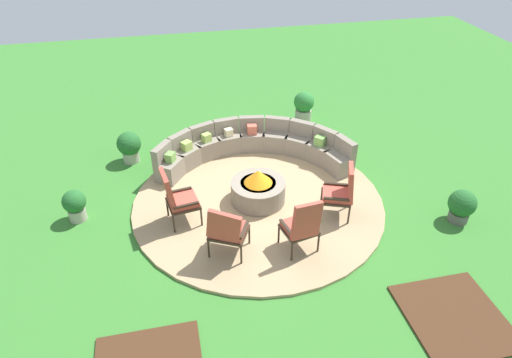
{
  "coord_description": "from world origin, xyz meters",
  "views": [
    {
      "loc": [
        -1.63,
        -7.16,
        5.62
      ],
      "look_at": [
        0.0,
        0.2,
        0.45
      ],
      "focal_mm": 31.7,
      "sensor_mm": 36.0,
      "label": 1
    }
  ],
  "objects_px": {
    "lounge_chair_front_right": "(227,230)",
    "lounge_chair_back_left": "(302,225)",
    "lounge_chair_front_left": "(177,197)",
    "potted_plant_2": "(462,205)",
    "fire_pit": "(258,189)",
    "potted_plant_1": "(304,105)",
    "curved_stone_bench": "(253,147)",
    "potted_plant_3": "(129,146)",
    "lounge_chair_back_right": "(342,191)",
    "potted_plant_0": "(75,204)"
  },
  "relations": [
    {
      "from": "potted_plant_1",
      "to": "lounge_chair_back_right",
      "type": "bearing_deg",
      "value": -97.89
    },
    {
      "from": "lounge_chair_front_right",
      "to": "lounge_chair_back_left",
      "type": "relative_size",
      "value": 0.94
    },
    {
      "from": "fire_pit",
      "to": "lounge_chair_back_right",
      "type": "height_order",
      "value": "lounge_chair_back_right"
    },
    {
      "from": "fire_pit",
      "to": "potted_plant_1",
      "type": "relative_size",
      "value": 1.38
    },
    {
      "from": "fire_pit",
      "to": "potted_plant_3",
      "type": "bearing_deg",
      "value": 139.0
    },
    {
      "from": "lounge_chair_back_left",
      "to": "potted_plant_3",
      "type": "relative_size",
      "value": 1.52
    },
    {
      "from": "potted_plant_0",
      "to": "fire_pit",
      "type": "bearing_deg",
      "value": -3.91
    },
    {
      "from": "lounge_chair_back_right",
      "to": "potted_plant_3",
      "type": "bearing_deg",
      "value": 73.96
    },
    {
      "from": "potted_plant_0",
      "to": "lounge_chair_front_right",
      "type": "bearing_deg",
      "value": -31.37
    },
    {
      "from": "fire_pit",
      "to": "curved_stone_bench",
      "type": "xyz_separation_m",
      "value": [
        0.23,
        1.59,
        0.03
      ]
    },
    {
      "from": "curved_stone_bench",
      "to": "potted_plant_3",
      "type": "xyz_separation_m",
      "value": [
        -2.75,
        0.61,
        0.03
      ]
    },
    {
      "from": "fire_pit",
      "to": "potted_plant_3",
      "type": "relative_size",
      "value": 1.48
    },
    {
      "from": "lounge_chair_front_right",
      "to": "lounge_chair_back_left",
      "type": "xyz_separation_m",
      "value": [
        1.26,
        -0.19,
        0.03
      ]
    },
    {
      "from": "curved_stone_bench",
      "to": "lounge_chair_back_right",
      "type": "bearing_deg",
      "value": -62.97
    },
    {
      "from": "lounge_chair_front_right",
      "to": "potted_plant_0",
      "type": "xyz_separation_m",
      "value": [
        -2.67,
        1.63,
        -0.24
      ]
    },
    {
      "from": "potted_plant_1",
      "to": "potted_plant_3",
      "type": "xyz_separation_m",
      "value": [
        -4.54,
        -1.17,
        -0.03
      ]
    },
    {
      "from": "curved_stone_bench",
      "to": "lounge_chair_back_left",
      "type": "xyz_separation_m",
      "value": [
        0.18,
        -3.17,
        0.26
      ]
    },
    {
      "from": "potted_plant_2",
      "to": "potted_plant_3",
      "type": "bearing_deg",
      "value": 149.95
    },
    {
      "from": "lounge_chair_back_right",
      "to": "potted_plant_2",
      "type": "distance_m",
      "value": 2.31
    },
    {
      "from": "curved_stone_bench",
      "to": "potted_plant_1",
      "type": "distance_m",
      "value": 2.52
    },
    {
      "from": "potted_plant_1",
      "to": "potted_plant_2",
      "type": "bearing_deg",
      "value": -70.89
    },
    {
      "from": "curved_stone_bench",
      "to": "potted_plant_0",
      "type": "xyz_separation_m",
      "value": [
        -3.75,
        -1.35,
        -0.01
      ]
    },
    {
      "from": "curved_stone_bench",
      "to": "potted_plant_2",
      "type": "height_order",
      "value": "curved_stone_bench"
    },
    {
      "from": "fire_pit",
      "to": "curved_stone_bench",
      "type": "bearing_deg",
      "value": 81.89
    },
    {
      "from": "fire_pit",
      "to": "potted_plant_1",
      "type": "height_order",
      "value": "potted_plant_1"
    },
    {
      "from": "lounge_chair_front_right",
      "to": "lounge_chair_back_left",
      "type": "height_order",
      "value": "lounge_chair_back_left"
    },
    {
      "from": "lounge_chair_front_left",
      "to": "lounge_chair_back_left",
      "type": "distance_m",
      "value": 2.37
    },
    {
      "from": "potted_plant_0",
      "to": "potted_plant_2",
      "type": "height_order",
      "value": "potted_plant_2"
    },
    {
      "from": "lounge_chair_front_right",
      "to": "lounge_chair_back_right",
      "type": "distance_m",
      "value": 2.37
    },
    {
      "from": "lounge_chair_back_left",
      "to": "lounge_chair_back_right",
      "type": "height_order",
      "value": "lounge_chair_back_left"
    },
    {
      "from": "potted_plant_3",
      "to": "potted_plant_2",
      "type": "bearing_deg",
      "value": -30.05
    },
    {
      "from": "lounge_chair_front_right",
      "to": "lounge_chair_back_left",
      "type": "distance_m",
      "value": 1.28
    },
    {
      "from": "curved_stone_bench",
      "to": "lounge_chair_front_right",
      "type": "distance_m",
      "value": 3.18
    },
    {
      "from": "lounge_chair_back_right",
      "to": "potted_plant_3",
      "type": "xyz_separation_m",
      "value": [
        -3.97,
        2.98,
        -0.22
      ]
    },
    {
      "from": "lounge_chair_front_left",
      "to": "potted_plant_3",
      "type": "distance_m",
      "value": 2.7
    },
    {
      "from": "potted_plant_1",
      "to": "potted_plant_3",
      "type": "relative_size",
      "value": 1.07
    },
    {
      "from": "potted_plant_1",
      "to": "potted_plant_3",
      "type": "bearing_deg",
      "value": -165.59
    },
    {
      "from": "curved_stone_bench",
      "to": "potted_plant_1",
      "type": "height_order",
      "value": "curved_stone_bench"
    },
    {
      "from": "curved_stone_bench",
      "to": "potted_plant_0",
      "type": "relative_size",
      "value": 6.6
    },
    {
      "from": "curved_stone_bench",
      "to": "lounge_chair_back_left",
      "type": "bearing_deg",
      "value": -86.73
    },
    {
      "from": "potted_plant_1",
      "to": "potted_plant_2",
      "type": "relative_size",
      "value": 1.18
    },
    {
      "from": "potted_plant_0",
      "to": "lounge_chair_back_right",
      "type": "bearing_deg",
      "value": -11.66
    },
    {
      "from": "lounge_chair_back_right",
      "to": "lounge_chair_front_right",
      "type": "bearing_deg",
      "value": 125.74
    },
    {
      "from": "lounge_chair_front_right",
      "to": "potted_plant_0",
      "type": "bearing_deg",
      "value": 175.72
    },
    {
      "from": "potted_plant_0",
      "to": "potted_plant_2",
      "type": "relative_size",
      "value": 0.97
    },
    {
      "from": "curved_stone_bench",
      "to": "potted_plant_2",
      "type": "bearing_deg",
      "value": -40.89
    },
    {
      "from": "curved_stone_bench",
      "to": "potted_plant_0",
      "type": "bearing_deg",
      "value": -160.24
    },
    {
      "from": "fire_pit",
      "to": "potted_plant_0",
      "type": "distance_m",
      "value": 3.54
    },
    {
      "from": "lounge_chair_front_left",
      "to": "potted_plant_2",
      "type": "distance_m",
      "value": 5.37
    },
    {
      "from": "potted_plant_1",
      "to": "lounge_chair_front_right",
      "type": "bearing_deg",
      "value": -121.07
    }
  ]
}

